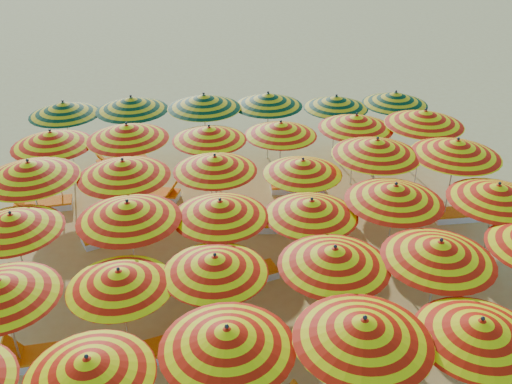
# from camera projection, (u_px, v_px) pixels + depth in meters

# --- Properties ---
(ground) EXTENTS (120.00, 120.00, 0.00)m
(ground) POSITION_uv_depth(u_px,v_px,m) (258.00, 252.00, 15.56)
(ground) COLOR #D3B55E
(ground) RESTS_ON ground
(umbrella_1) EXTENTS (2.45, 2.45, 2.33)m
(umbrella_1) POSITION_uv_depth(u_px,v_px,m) (88.00, 367.00, 9.30)
(umbrella_1) COLOR silver
(umbrella_1) RESTS_ON ground
(umbrella_2) EXTENTS (3.02, 3.02, 2.52)m
(umbrella_2) POSITION_uv_depth(u_px,v_px,m) (227.00, 338.00, 9.64)
(umbrella_2) COLOR silver
(umbrella_2) RESTS_ON ground
(umbrella_3) EXTENTS (2.93, 2.93, 2.59)m
(umbrella_3) POSITION_uv_depth(u_px,v_px,m) (364.00, 329.00, 9.72)
(umbrella_3) COLOR silver
(umbrella_3) RESTS_ON ground
(umbrella_4) EXTENTS (2.44, 2.44, 2.42)m
(umbrella_4) POSITION_uv_depth(u_px,v_px,m) (480.00, 329.00, 9.95)
(umbrella_4) COLOR silver
(umbrella_4) RESTS_ON ground
(umbrella_6) EXTENTS (2.71, 2.71, 2.42)m
(umbrella_6) POSITION_uv_depth(u_px,v_px,m) (0.00, 288.00, 10.91)
(umbrella_6) COLOR silver
(umbrella_6) RESTS_ON ground
(umbrella_7) EXTENTS (2.82, 2.82, 2.30)m
(umbrella_7) POSITION_uv_depth(u_px,v_px,m) (119.00, 279.00, 11.33)
(umbrella_7) COLOR silver
(umbrella_7) RESTS_ON ground
(umbrella_8) EXTENTS (2.86, 2.86, 2.34)m
(umbrella_8) POSITION_uv_depth(u_px,v_px,m) (215.00, 264.00, 11.68)
(umbrella_8) COLOR silver
(umbrella_8) RESTS_ON ground
(umbrella_9) EXTENTS (2.65, 2.65, 2.49)m
(umbrella_9) POSITION_uv_depth(u_px,v_px,m) (334.00, 257.00, 11.69)
(umbrella_9) COLOR silver
(umbrella_9) RESTS_ON ground
(umbrella_10) EXTENTS (3.06, 3.06, 2.54)m
(umbrella_10) POSITION_uv_depth(u_px,v_px,m) (439.00, 250.00, 11.81)
(umbrella_10) COLOR silver
(umbrella_10) RESTS_ON ground
(umbrella_12) EXTENTS (3.02, 3.02, 2.42)m
(umbrella_12) POSITION_uv_depth(u_px,v_px,m) (12.00, 222.00, 12.94)
(umbrella_12) COLOR silver
(umbrella_12) RESTS_ON ground
(umbrella_13) EXTENTS (2.73, 2.73, 2.58)m
(umbrella_13) POSITION_uv_depth(u_px,v_px,m) (128.00, 211.00, 13.09)
(umbrella_13) COLOR silver
(umbrella_13) RESTS_ON ground
(umbrella_14) EXTENTS (2.76, 2.76, 2.44)m
(umbrella_14) POSITION_uv_depth(u_px,v_px,m) (220.00, 209.00, 13.41)
(umbrella_14) COLOR silver
(umbrella_14) RESTS_ON ground
(umbrella_15) EXTENTS (2.50, 2.50, 2.40)m
(umbrella_15) POSITION_uv_depth(u_px,v_px,m) (311.00, 208.00, 13.51)
(umbrella_15) COLOR silver
(umbrella_15) RESTS_ON ground
(umbrella_16) EXTENTS (3.11, 3.11, 2.56)m
(umbrella_16) POSITION_uv_depth(u_px,v_px,m) (395.00, 193.00, 13.83)
(umbrella_16) COLOR silver
(umbrella_16) RESTS_ON ground
(umbrella_17) EXTENTS (2.91, 2.91, 2.52)m
(umbrella_17) POSITION_uv_depth(u_px,v_px,m) (498.00, 193.00, 13.92)
(umbrella_17) COLOR silver
(umbrella_17) RESTS_ON ground
(umbrella_18) EXTENTS (2.98, 2.98, 2.67)m
(umbrella_18) POSITION_uv_depth(u_px,v_px,m) (29.00, 170.00, 14.68)
(umbrella_18) COLOR silver
(umbrella_18) RESTS_ON ground
(umbrella_19) EXTENTS (2.91, 2.91, 2.60)m
(umbrella_19) POSITION_uv_depth(u_px,v_px,m) (123.00, 169.00, 14.88)
(umbrella_19) COLOR silver
(umbrella_19) RESTS_ON ground
(umbrella_20) EXTENTS (2.83, 2.83, 2.44)m
(umbrella_20) POSITION_uv_depth(u_px,v_px,m) (215.00, 163.00, 15.45)
(umbrella_20) COLOR silver
(umbrella_20) RESTS_ON ground
(umbrella_21) EXTENTS (2.19, 2.19, 2.32)m
(umbrella_21) POSITION_uv_depth(u_px,v_px,m) (303.00, 167.00, 15.52)
(umbrella_21) COLOR silver
(umbrella_21) RESTS_ON ground
(umbrella_22) EXTENTS (3.30, 3.30, 2.66)m
(umbrella_22) POSITION_uv_depth(u_px,v_px,m) (377.00, 147.00, 15.89)
(umbrella_22) COLOR silver
(umbrella_22) RESTS_ON ground
(umbrella_23) EXTENTS (3.27, 3.27, 2.67)m
(umbrella_23) POSITION_uv_depth(u_px,v_px,m) (457.00, 148.00, 15.83)
(umbrella_23) COLOR silver
(umbrella_23) RESTS_ON ground
(umbrella_24) EXTENTS (2.42, 2.42, 2.53)m
(umbrella_24) POSITION_uv_depth(u_px,v_px,m) (51.00, 139.00, 16.67)
(umbrella_24) COLOR silver
(umbrella_24) RESTS_ON ground
(umbrella_25) EXTENTS (2.96, 2.96, 2.61)m
(umbrella_25) POSITION_uv_depth(u_px,v_px,m) (127.00, 132.00, 16.91)
(umbrella_25) COLOR silver
(umbrella_25) RESTS_ON ground
(umbrella_26) EXTENTS (2.95, 2.95, 2.42)m
(umbrella_26) POSITION_uv_depth(u_px,v_px,m) (209.00, 133.00, 17.24)
(umbrella_26) COLOR silver
(umbrella_26) RESTS_ON ground
(umbrella_27) EXTENTS (2.47, 2.47, 2.40)m
(umbrella_27) POSITION_uv_depth(u_px,v_px,m) (281.00, 129.00, 17.57)
(umbrella_27) COLOR silver
(umbrella_27) RESTS_ON ground
(umbrella_28) EXTENTS (2.76, 2.76, 2.51)m
(umbrella_28) POSITION_uv_depth(u_px,v_px,m) (356.00, 122.00, 17.82)
(umbrella_28) COLOR silver
(umbrella_28) RESTS_ON ground
(umbrella_29) EXTENTS (3.28, 3.28, 2.64)m
(umbrella_29) POSITION_uv_depth(u_px,v_px,m) (425.00, 117.00, 17.82)
(umbrella_29) COLOR silver
(umbrella_29) RESTS_ON ground
(umbrella_30) EXTENTS (2.83, 2.83, 2.48)m
(umbrella_30) POSITION_uv_depth(u_px,v_px,m) (64.00, 108.00, 18.87)
(umbrella_30) COLOR silver
(umbrella_30) RESTS_ON ground
(umbrella_31) EXTENTS (3.04, 3.04, 2.57)m
(umbrella_31) POSITION_uv_depth(u_px,v_px,m) (131.00, 104.00, 19.01)
(umbrella_31) COLOR silver
(umbrella_31) RESTS_ON ground
(umbrella_32) EXTENTS (3.09, 3.09, 2.64)m
(umbrella_32) POSITION_uv_depth(u_px,v_px,m) (204.00, 101.00, 19.05)
(umbrella_32) COLOR silver
(umbrella_32) RESTS_ON ground
(umbrella_33) EXTENTS (2.80, 2.80, 2.52)m
(umbrella_33) POSITION_uv_depth(u_px,v_px,m) (268.00, 100.00, 19.48)
(umbrella_33) COLOR silver
(umbrella_33) RESTS_ON ground
(umbrella_34) EXTENTS (2.70, 2.70, 2.38)m
(umbrella_34) POSITION_uv_depth(u_px,v_px,m) (336.00, 102.00, 19.62)
(umbrella_34) COLOR silver
(umbrella_34) RESTS_ON ground
(umbrella_35) EXTENTS (2.73, 2.73, 2.42)m
(umbrella_35) POSITION_uv_depth(u_px,v_px,m) (395.00, 98.00, 19.86)
(umbrella_35) COLOR silver
(umbrella_35) RESTS_ON ground
(lounger_1) EXTENTS (1.77, 0.72, 0.69)m
(lounger_1) POSITION_uv_depth(u_px,v_px,m) (47.00, 356.00, 12.05)
(lounger_1) COLOR white
(lounger_1) RESTS_ON ground
(lounger_2) EXTENTS (1.82, 1.03, 0.69)m
(lounger_2) POSITION_uv_depth(u_px,v_px,m) (158.00, 350.00, 12.20)
(lounger_2) COLOR white
(lounger_2) RESTS_ON ground
(lounger_3) EXTENTS (1.83, 1.15, 0.69)m
(lounger_3) POSITION_uv_depth(u_px,v_px,m) (350.00, 327.00, 12.80)
(lounger_3) COLOR white
(lounger_3) RESTS_ON ground
(lounger_4) EXTENTS (1.83, 1.04, 0.69)m
(lounger_4) POSITION_uv_depth(u_px,v_px,m) (243.00, 276.00, 14.40)
(lounger_4) COLOR white
(lounger_4) RESTS_ON ground
(lounger_5) EXTENTS (1.82, 1.23, 0.69)m
(lounger_5) POSITION_uv_depth(u_px,v_px,m) (328.00, 273.00, 14.49)
(lounger_5) COLOR white
(lounger_5) RESTS_ON ground
(lounger_6) EXTENTS (1.79, 0.80, 0.69)m
(lounger_6) POSITION_uv_depth(u_px,v_px,m) (458.00, 260.00, 14.97)
(lounger_6) COLOR white
(lounger_6) RESTS_ON ground
(lounger_7) EXTENTS (1.82, 1.22, 0.69)m
(lounger_7) POSITION_uv_depth(u_px,v_px,m) (115.00, 233.00, 16.08)
(lounger_7) COLOR white
(lounger_7) RESTS_ON ground
(lounger_8) EXTENTS (1.77, 0.71, 0.69)m
(lounger_8) POSITION_uv_depth(u_px,v_px,m) (282.00, 224.00, 16.50)
(lounger_8) COLOR white
(lounger_8) RESTS_ON ground
(lounger_9) EXTENTS (1.74, 0.60, 0.69)m
(lounger_9) POSITION_uv_depth(u_px,v_px,m) (463.00, 214.00, 16.98)
(lounger_9) COLOR white
(lounger_9) RESTS_ON ground
(lounger_10) EXTENTS (1.79, 0.78, 0.69)m
(lounger_10) POSITION_uv_depth(u_px,v_px,m) (42.00, 205.00, 17.43)
(lounger_10) COLOR white
(lounger_10) RESTS_ON ground
(lounger_11) EXTENTS (1.83, 1.07, 0.69)m
(lounger_11) POSITION_uv_depth(u_px,v_px,m) (154.00, 194.00, 18.02)
(lounger_11) COLOR white
(lounger_11) RESTS_ON ground
(lounger_12) EXTENTS (1.75, 0.65, 0.69)m
(lounger_12) POSITION_uv_depth(u_px,v_px,m) (296.00, 186.00, 18.45)
(lounger_12) COLOR white
(lounger_12) RESTS_ON ground
(lounger_13) EXTENTS (1.83, 1.10, 0.69)m
(lounger_13) POSITION_uv_depth(u_px,v_px,m) (121.00, 161.00, 19.98)
(lounger_13) COLOR white
(lounger_13) RESTS_ON ground
(lounger_14) EXTENTS (1.82, 0.93, 0.69)m
(lounger_14) POSITION_uv_depth(u_px,v_px,m) (373.00, 150.00, 20.77)
(lounger_14) COLOR white
(lounger_14) RESTS_ON ground
(beachgoer_a) EXTENTS (0.63, 0.60, 1.45)m
(beachgoer_a) POSITION_uv_depth(u_px,v_px,m) (370.00, 280.00, 13.35)
(beachgoer_a) COLOR tan
(beachgoer_a) RESTS_ON ground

